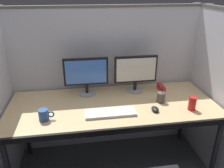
# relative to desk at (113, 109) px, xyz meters

# --- Properties ---
(cubicle_partition_rear) EXTENTS (2.21, 0.06, 1.57)m
(cubicle_partition_rear) POSITION_rel_desk_xyz_m (0.00, 0.46, 0.10)
(cubicle_partition_rear) COLOR silver
(cubicle_partition_rear) RESTS_ON ground
(cubicle_partition_right) EXTENTS (0.06, 1.41, 1.57)m
(cubicle_partition_right) POSITION_rel_desk_xyz_m (0.99, -0.09, 0.10)
(cubicle_partition_right) COLOR silver
(cubicle_partition_right) RESTS_ON ground
(desk) EXTENTS (1.90, 0.80, 0.74)m
(desk) POSITION_rel_desk_xyz_m (0.00, 0.00, 0.00)
(desk) COLOR tan
(desk) RESTS_ON ground
(monitor_left) EXTENTS (0.43, 0.17, 0.37)m
(monitor_left) POSITION_rel_desk_xyz_m (-0.22, 0.26, 0.27)
(monitor_left) COLOR gray
(monitor_left) RESTS_ON desk
(monitor_right) EXTENTS (0.43, 0.17, 0.37)m
(monitor_right) POSITION_rel_desk_xyz_m (0.27, 0.25, 0.27)
(monitor_right) COLOR gray
(monitor_right) RESTS_ON desk
(keyboard_main) EXTENTS (0.43, 0.15, 0.02)m
(keyboard_main) POSITION_rel_desk_xyz_m (-0.05, -0.15, 0.06)
(keyboard_main) COLOR silver
(keyboard_main) RESTS_ON desk
(computer_mouse) EXTENTS (0.06, 0.10, 0.04)m
(computer_mouse) POSITION_rel_desk_xyz_m (0.34, -0.17, 0.07)
(computer_mouse) COLOR black
(computer_mouse) RESTS_ON desk
(pen_cup) EXTENTS (0.08, 0.08, 0.16)m
(pen_cup) POSITION_rel_desk_xyz_m (0.45, -0.01, 0.10)
(pen_cup) COLOR #4C4742
(pen_cup) RESTS_ON desk
(soda_can) EXTENTS (0.07, 0.07, 0.12)m
(soda_can) POSITION_rel_desk_xyz_m (0.67, -0.19, 0.11)
(soda_can) COLOR red
(soda_can) RESTS_ON desk
(coffee_mug) EXTENTS (0.13, 0.08, 0.09)m
(coffee_mug) POSITION_rel_desk_xyz_m (-0.59, -0.16, 0.10)
(coffee_mug) COLOR #264C8C
(coffee_mug) RESTS_ON desk
(red_stapler) EXTENTS (0.04, 0.15, 0.06)m
(red_stapler) POSITION_rel_desk_xyz_m (0.54, 0.23, 0.08)
(red_stapler) COLOR red
(red_stapler) RESTS_ON desk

